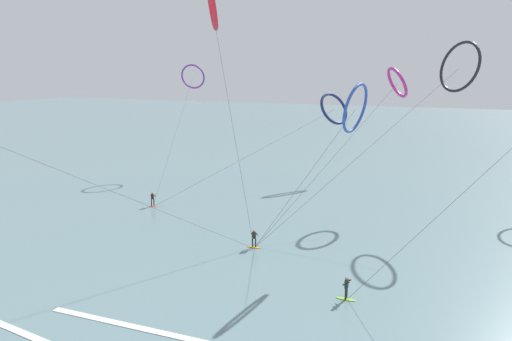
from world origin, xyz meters
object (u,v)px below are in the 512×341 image
(kite_violet, at_px, (193,77))
(kite_crimson, at_px, (212,5))
(surfer_coral, at_px, (153,200))
(kite_magenta, at_px, (397,83))
(surfer_amber, at_px, (254,240))
(surfer_lime, at_px, (346,289))
(kite_cobalt, at_px, (355,108))
(kite_charcoal, at_px, (459,67))
(kite_navy, at_px, (334,109))

(kite_violet, bearing_deg, kite_crimson, 115.23)
(surfer_coral, bearing_deg, kite_magenta, -6.70)
(kite_crimson, bearing_deg, surfer_amber, -144.23)
(surfer_lime, xyz_separation_m, kite_cobalt, (-1.88, 9.77, 11.70))
(kite_cobalt, xyz_separation_m, kite_magenta, (1.19, 17.50, 1.74))
(surfer_lime, bearing_deg, kite_violet, 46.34)
(kite_magenta, bearing_deg, surfer_amber, 125.74)
(surfer_coral, relative_size, kite_charcoal, 0.08)
(kite_navy, relative_size, kite_magenta, 1.13)
(surfer_lime, bearing_deg, kite_cobalt, 14.75)
(surfer_lime, xyz_separation_m, kite_crimson, (-14.76, 8.80, 20.49))
(surfer_amber, height_order, kite_cobalt, kite_cobalt)
(surfer_amber, relative_size, kite_cobalt, 0.12)
(kite_charcoal, bearing_deg, kite_violet, -150.55)
(surfer_lime, distance_m, kite_magenta, 30.41)
(surfer_lime, height_order, kite_cobalt, kite_cobalt)
(kite_charcoal, distance_m, kite_magenta, 7.41)
(surfer_amber, xyz_separation_m, kite_crimson, (-4.97, 2.17, 20.49))
(surfer_amber, bearing_deg, kite_crimson, 143.14)
(surfer_lime, height_order, kite_crimson, kite_crimson)
(surfer_amber, distance_m, kite_crimson, 21.19)
(kite_cobalt, bearing_deg, kite_crimson, -74.81)
(surfer_lime, relative_size, kite_cobalt, 0.12)
(kite_magenta, relative_size, kite_violet, 1.02)
(surfer_amber, xyz_separation_m, surfer_coral, (-16.15, 7.60, 0.00))
(surfer_coral, relative_size, kite_magenta, 0.07)
(kite_navy, bearing_deg, surfer_coral, 174.10)
(surfer_coral, relative_size, kite_violet, 0.08)
(kite_charcoal, distance_m, kite_cobalt, 16.73)
(kite_navy, bearing_deg, kite_crimson, -160.54)
(surfer_amber, distance_m, kite_magenta, 26.26)
(surfer_coral, bearing_deg, kite_violet, 73.40)
(surfer_coral, distance_m, kite_violet, 26.35)
(kite_crimson, distance_m, kite_cobalt, 15.62)
(kite_charcoal, bearing_deg, kite_navy, -172.63)
(kite_violet, bearing_deg, surfer_lime, 124.04)
(kite_navy, bearing_deg, kite_cobalt, -134.57)
(kite_charcoal, xyz_separation_m, kite_cobalt, (-7.71, -14.43, -3.48))
(kite_magenta, bearing_deg, kite_navy, 14.03)
(kite_navy, bearing_deg, kite_violet, 122.13)
(kite_magenta, xyz_separation_m, kite_violet, (-31.96, 8.37, 0.38))
(kite_charcoal, bearing_deg, surfer_amber, -85.63)
(surfer_amber, xyz_separation_m, surfer_lime, (9.80, -6.63, 0.00))
(surfer_coral, distance_m, surfer_lime, 29.59)
(kite_navy, height_order, kite_violet, kite_violet)
(kite_crimson, bearing_deg, kite_violet, 3.09)
(surfer_amber, bearing_deg, surfer_coral, 141.55)
(surfer_amber, distance_m, kite_violet, 39.43)
(kite_navy, xyz_separation_m, kite_cobalt, (8.57, -27.44, 2.29))
(surfer_coral, xyz_separation_m, kite_crimson, (11.18, -5.43, 20.49))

